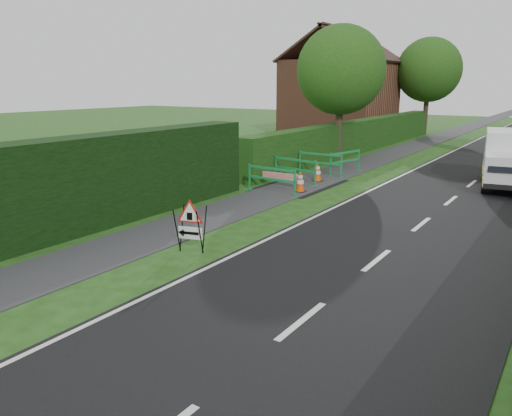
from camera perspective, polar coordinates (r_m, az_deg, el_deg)
The scene contains 16 objects.
ground at distance 9.17m, azimuth -12.05°, elevation -11.06°, with size 120.00×120.00×0.00m, color #1F3F12.
footpath at distance 41.89m, azimuth 21.11°, elevation 7.86°, with size 2.00×90.00×0.02m, color #2D2D30.
hedge_west_far at distance 30.09m, azimuth 11.77°, elevation 6.42°, with size 1.00×24.00×1.80m, color #14380F.
house_west at distance 39.17m, azimuth 9.56°, elevation 12.47°, with size 7.50×7.40×7.88m.
tree_nw at distance 26.01m, azimuth 9.69°, elevation 15.27°, with size 4.40×4.40×6.70m.
tree_fw at distance 41.14m, azimuth 19.16°, elevation 14.68°, with size 4.80×4.80×7.24m.
triangle_sign at distance 11.58m, azimuth -7.70°, elevation -1.58°, with size 0.90×0.90×1.07m.
works_van at distance 21.18m, azimuth 27.07°, elevation 5.09°, with size 2.51×4.80×2.09m.
traffic_cone_3 at distance 18.15m, azimuth 5.08°, elevation 3.04°, with size 0.38×0.38×0.79m.
traffic_cone_4 at distance 20.20m, azimuth 7.05°, elevation 4.11°, with size 0.38×0.38×0.79m.
ped_barrier_0 at distance 17.70m, azimuth 1.76°, elevation 3.59°, with size 2.08×0.53×1.00m.
ped_barrier_1 at distance 19.81m, azimuth 4.46°, elevation 4.67°, with size 2.09×0.69×1.00m.
ped_barrier_2 at distance 21.53m, azimuth 7.35°, elevation 5.35°, with size 2.07×0.44×1.00m.
ped_barrier_3 at distance 22.19m, azimuth 10.16°, elevation 5.50°, with size 0.83×2.08×1.00m.
redwhite_plank at distance 18.96m, azimuth 2.74°, elevation 2.34°, with size 1.50×0.04×0.25m, color red.
hatchback_car at distance 31.29m, azimuth 27.25°, elevation 6.46°, with size 1.30×3.23×1.10m, color silver.
Camera 1 is at (6.04, -5.72, 3.84)m, focal length 35.00 mm.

